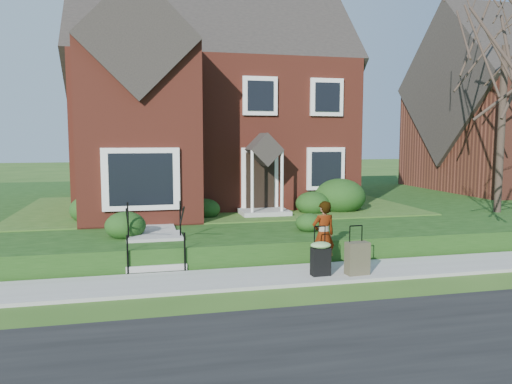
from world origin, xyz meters
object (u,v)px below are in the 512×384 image
object	(u,v)px
front_steps	(155,246)
woman	(323,235)
suitcase_black	(321,256)
suitcase_olive	(357,258)

from	to	relation	value
front_steps	woman	distance (m)	4.20
woman	front_steps	bearing A→B (deg)	-29.52
front_steps	suitcase_black	size ratio (longest dim) A/B	1.79
woman	suitcase_olive	distance (m)	1.00
front_steps	woman	world-z (taller)	woman
front_steps	woman	xyz separation A→B (m)	(3.89, -1.53, 0.41)
woman	suitcase_black	world-z (taller)	woman
front_steps	woman	bearing A→B (deg)	-21.42
front_steps	suitcase_black	bearing A→B (deg)	-30.71
woman	suitcase_olive	world-z (taller)	woman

